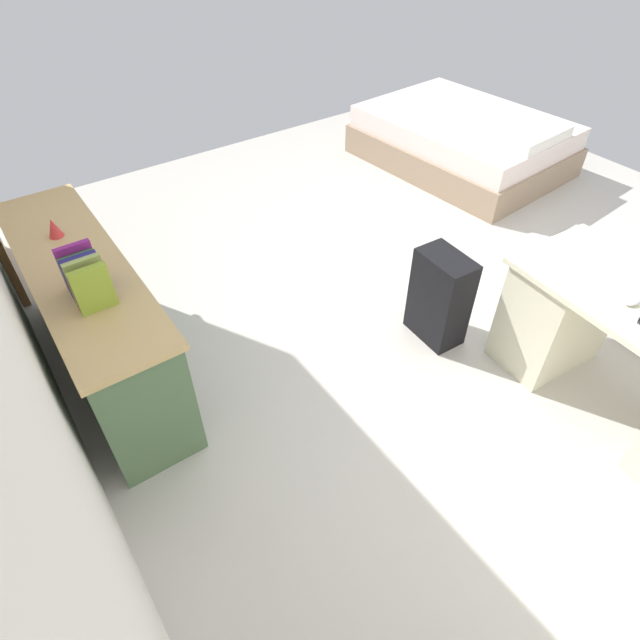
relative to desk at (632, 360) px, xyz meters
The scene contains 8 objects.
ground_plane 1.47m from the desk, ahead, with size 6.05×6.05×0.00m, color beige.
desk is the anchor object (origin of this frame).
credenza 2.98m from the desk, 48.62° to the left, with size 1.80×0.48×0.79m.
bed 3.13m from the desk, 30.86° to the right, with size 2.00×1.53×0.58m.
suitcase_black 1.10m from the desk, 20.72° to the left, with size 0.36×0.22×0.62m, color black.
computer_mouse 0.39m from the desk, 31.51° to the left, with size 0.06×0.10×0.03m, color white.
book_row 2.82m from the desk, 53.59° to the left, with size 0.27×0.17×0.24m.
figurine_small 3.23m from the desk, 44.40° to the left, with size 0.08×0.08×0.11m, color red.
Camera 1 is at (-2.02, 2.38, 2.42)m, focal length 29.35 mm.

